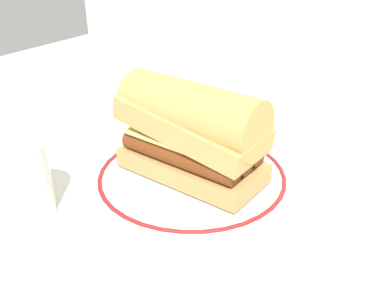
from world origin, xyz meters
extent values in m
plane|color=silver|center=(0.00, 0.00, 0.00)|extent=(1.50, 1.50, 0.00)
cylinder|color=white|center=(-0.03, -0.01, 0.01)|extent=(0.27, 0.27, 0.01)
torus|color=maroon|center=(-0.03, -0.01, 0.01)|extent=(0.25, 0.25, 0.01)
cube|color=tan|center=(-0.03, -0.01, 0.03)|extent=(0.19, 0.10, 0.03)
cylinder|color=brown|center=(-0.02, -0.04, 0.05)|extent=(0.17, 0.03, 0.03)
cylinder|color=brown|center=(-0.03, -0.01, 0.05)|extent=(0.17, 0.03, 0.03)
cylinder|color=brown|center=(-0.03, 0.02, 0.05)|extent=(0.17, 0.03, 0.03)
cube|color=#EAD67A|center=(-0.03, -0.01, 0.07)|extent=(0.16, 0.09, 0.01)
cube|color=tan|center=(-0.03, -0.01, 0.09)|extent=(0.20, 0.10, 0.06)
cylinder|color=tan|center=(-0.03, -0.01, 0.10)|extent=(0.19, 0.08, 0.08)
cylinder|color=silver|center=(-0.14, -0.19, 0.05)|extent=(0.07, 0.07, 0.09)
cylinder|color=gold|center=(-0.14, -0.19, 0.03)|extent=(0.06, 0.06, 0.05)
camera|label=1|loc=(0.31, -0.42, 0.34)|focal=43.24mm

